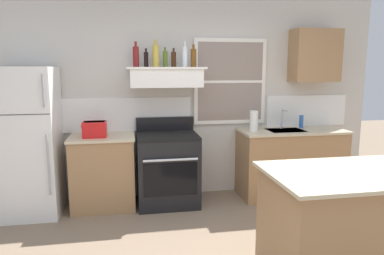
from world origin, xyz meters
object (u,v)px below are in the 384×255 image
bottle_brown_stout (174,59)px  paper_towel_roll (254,121)px  bottle_red_label_wine (136,56)px  toaster (95,129)px  dish_soap_bottle (301,122)px  kitchen_island (350,224)px  bottle_balsamic_dark (146,59)px  refrigerator (27,142)px  bottle_amber_wine (193,58)px  bottle_olive_oil_square (165,59)px  stove_range (168,168)px  bottle_champagne_gold_foil (156,56)px  bottle_clear_tall (185,56)px

bottle_brown_stout → paper_towel_roll: size_ratio=0.87×
bottle_red_label_wine → toaster: bearing=-160.8°
dish_soap_bottle → kitchen_island: dish_soap_bottle is taller
bottle_brown_stout → dish_soap_bottle: (1.77, 0.00, -0.84)m
bottle_balsamic_dark → kitchen_island: 2.91m
refrigerator → bottle_amber_wine: size_ratio=6.21×
toaster → bottle_olive_oil_square: 1.22m
refrigerator → bottle_balsamic_dark: bearing=6.9°
dish_soap_bottle → paper_towel_roll: bearing=-172.2°
stove_range → bottle_balsamic_dark: 1.40m
bottle_olive_oil_square → kitchen_island: bottle_olive_oil_square is taller
toaster → bottle_brown_stout: bearing=9.6°
toaster → kitchen_island: size_ratio=0.21×
toaster → kitchen_island: bearing=-40.3°
bottle_champagne_gold_foil → bottle_olive_oil_square: bearing=18.1°
refrigerator → toaster: 0.78m
bottle_clear_tall → bottle_amber_wine: (0.12, 0.05, -0.01)m
kitchen_island → dish_soap_bottle: bearing=74.3°
bottle_clear_tall → kitchen_island: bottle_clear_tall is taller
refrigerator → bottle_amber_wine: 2.25m
bottle_red_label_wine → kitchen_island: bottle_red_label_wine is taller
bottle_balsamic_dark → bottle_amber_wine: bottle_amber_wine is taller
stove_range → bottle_red_label_wine: (-0.36, 0.15, 1.41)m
refrigerator → bottle_olive_oil_square: bottle_olive_oil_square is taller
refrigerator → bottle_amber_wine: bearing=4.4°
bottle_red_label_wine → kitchen_island: size_ratio=0.22×
refrigerator → bottle_brown_stout: bottle_brown_stout is taller
bottle_champagne_gold_foil → kitchen_island: bearing=-54.1°
bottle_brown_stout → kitchen_island: 2.73m
bottle_clear_tall → dish_soap_bottle: 1.86m
refrigerator → bottle_clear_tall: bottle_clear_tall is taller
stove_range → dish_soap_bottle: 1.96m
refrigerator → kitchen_island: size_ratio=1.25×
bottle_red_label_wine → bottle_amber_wine: bottle_red_label_wine is taller
bottle_brown_stout → bottle_clear_tall: (0.13, -0.05, 0.03)m
bottle_balsamic_dark → paper_towel_roll: bearing=-4.6°
bottle_amber_wine → dish_soap_bottle: size_ratio=1.57×
bottle_balsamic_dark → bottle_brown_stout: bearing=-2.5°
bottle_red_label_wine → bottle_champagne_gold_foil: 0.25m
bottle_champagne_gold_foil → dish_soap_bottle: (2.00, 0.04, -0.88)m
refrigerator → bottle_clear_tall: bearing=3.2°
bottle_balsamic_dark → stove_range: bearing=-32.3°
bottle_amber_wine → bottle_champagne_gold_foil: bearing=-175.5°
bottle_brown_stout → bottle_amber_wine: (0.25, -0.00, 0.02)m
bottle_olive_oil_square → paper_towel_roll: (1.15, -0.10, -0.80)m
bottle_olive_oil_square → stove_range: bearing=-90.2°
bottle_champagne_gold_foil → bottle_clear_tall: 0.36m
bottle_red_label_wine → stove_range: bearing=-22.3°
bottle_clear_tall → bottle_brown_stout: bearing=158.6°
bottle_amber_wine → bottle_clear_tall: bearing=-157.5°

